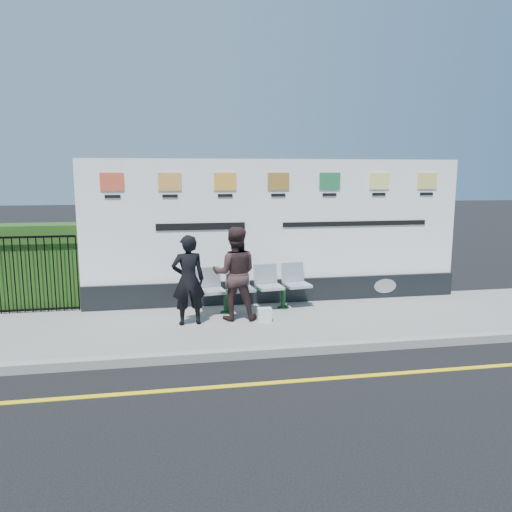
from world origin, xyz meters
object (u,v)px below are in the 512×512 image
Objects in this scene: billboard at (277,241)px; bench at (255,299)px; woman_right at (235,273)px; woman_left at (188,280)px.

bench is at bearing -132.34° from billboard.
bench is at bearing -125.12° from woman_right.
woman_left is (-1.34, -0.68, 0.58)m from bench.
woman_right is (0.87, 0.18, 0.05)m from woman_left.
billboard reaches higher than bench.
billboard is at bearing -151.43° from woman_left.
woman_right reaches higher than bench.
woman_left is at bearing -160.21° from bench.
woman_right is at bearing -140.35° from bench.
woman_left is at bearing 19.58° from woman_right.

